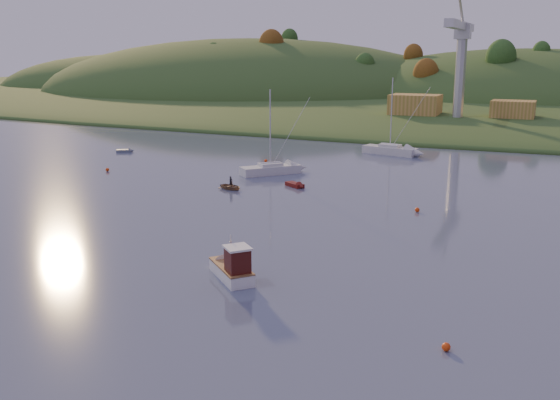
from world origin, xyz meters
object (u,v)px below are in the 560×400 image
at_px(sailboat_near, 270,169).
at_px(sailboat_far, 390,149).
at_px(fishing_boat, 230,266).
at_px(canoe, 231,187).
at_px(red_tender, 297,186).
at_px(grey_dinghy, 127,151).

relative_size(sailboat_near, sailboat_far, 0.93).
relative_size(fishing_boat, sailboat_near, 0.49).
relative_size(fishing_boat, canoe, 1.76).
relative_size(sailboat_near, red_tender, 3.45).
bearing_deg(sailboat_near, fishing_boat, -118.05).
height_order(fishing_boat, grey_dinghy, fishing_boat).
bearing_deg(grey_dinghy, sailboat_near, -46.52).
height_order(sailboat_near, grey_dinghy, sailboat_near).
bearing_deg(sailboat_near, grey_dinghy, 116.58).
xyz_separation_m(sailboat_near, canoe, (-0.23, -10.99, -0.42)).
distance_m(canoe, grey_dinghy, 35.80).
xyz_separation_m(fishing_boat, red_tender, (-7.71, 31.58, -0.61)).
xyz_separation_m(sailboat_far, canoe, (-10.90, -34.99, -0.46)).
relative_size(canoe, red_tender, 0.96).
bearing_deg(sailboat_far, sailboat_near, -101.79).
relative_size(fishing_boat, grey_dinghy, 1.86).
distance_m(sailboat_near, sailboat_far, 26.27).
xyz_separation_m(canoe, red_tender, (7.08, 4.40, -0.10)).
height_order(fishing_boat, canoe, fishing_boat).
bearing_deg(sailboat_near, sailboat_far, 17.10).
xyz_separation_m(fishing_boat, grey_dinghy, (-45.18, 46.09, -0.62)).
xyz_separation_m(canoe, grey_dinghy, (-30.40, 18.91, -0.11)).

